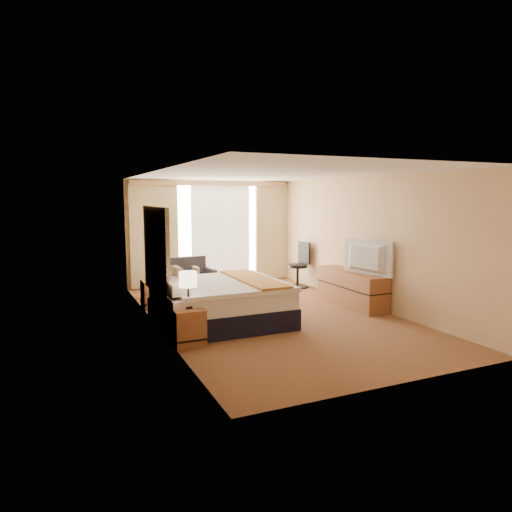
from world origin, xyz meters
name	(u,v)px	position (x,y,z in m)	size (l,w,h in m)	color
floor	(270,314)	(0.00, 0.00, 0.00)	(4.20, 7.00, 0.02)	#5D241A
ceiling	(271,174)	(0.00, 0.00, 2.60)	(4.20, 7.00, 0.02)	silver
wall_back	(211,232)	(0.00, 3.50, 1.30)	(4.20, 0.02, 2.60)	tan
wall_front	(403,275)	(0.00, -3.50, 1.30)	(4.20, 0.02, 2.60)	tan
wall_left	(156,251)	(-2.10, 0.00, 1.30)	(0.02, 7.00, 2.60)	tan
wall_right	(364,241)	(2.10, 0.00, 1.30)	(0.02, 7.00, 2.60)	tan
headboard	(156,251)	(-2.06, 0.20, 1.28)	(0.06, 1.85, 1.50)	black
nightstand_left	(187,326)	(-1.87, -1.05, 0.28)	(0.45, 0.52, 0.55)	#915C34
nightstand_right	(154,294)	(-1.87, 1.45, 0.28)	(0.45, 0.52, 0.55)	#915C34
media_dresser	(351,288)	(1.83, 0.00, 0.35)	(0.50, 1.80, 0.70)	#915C34
window	(220,231)	(0.25, 3.47, 1.32)	(2.30, 0.02, 2.30)	silver
curtains	(212,228)	(0.00, 3.39, 1.41)	(4.12, 0.19, 2.56)	beige
bed	(219,302)	(-1.06, -0.18, 0.38)	(2.14, 1.96, 1.04)	black
loveseat	(185,282)	(-0.95, 2.51, 0.27)	(1.35, 0.81, 0.81)	maroon
floor_lamp	(164,238)	(-1.23, 3.30, 1.22)	(0.22, 0.22, 1.73)	black
desk_chair	(300,267)	(1.81, 2.11, 0.49)	(0.53, 0.53, 1.10)	black
lamp_left	(188,280)	(-1.86, -1.09, 0.98)	(0.26, 0.26, 0.55)	black
lamp_right	(154,258)	(-1.86, 1.40, 0.99)	(0.27, 0.27, 0.57)	black
tissue_box	(193,303)	(-1.76, -0.99, 0.61)	(0.12, 0.12, 0.11)	#9BC7F0
telephone	(151,277)	(-1.88, 1.58, 0.58)	(0.18, 0.14, 0.07)	black
television	(364,258)	(1.78, -0.44, 1.04)	(1.16, 0.15, 0.67)	black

